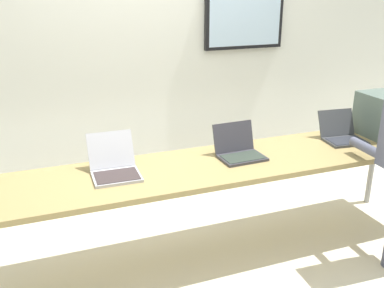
# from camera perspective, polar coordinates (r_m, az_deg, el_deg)

# --- Properties ---
(ground) EXTENTS (8.00, 8.00, 0.04)m
(ground) POSITION_cam_1_polar(r_m,az_deg,el_deg) (3.59, 1.93, -14.03)
(ground) COLOR beige
(back_wall) EXTENTS (8.00, 0.11, 2.63)m
(back_wall) POSITION_cam_1_polar(r_m,az_deg,el_deg) (4.09, -3.81, 10.69)
(back_wall) COLOR silver
(back_wall) RESTS_ON ground
(workbench) EXTENTS (3.72, 0.70, 0.75)m
(workbench) POSITION_cam_1_polar(r_m,az_deg,el_deg) (3.23, 2.08, -3.30)
(workbench) COLOR #947F4D
(workbench) RESTS_ON ground
(equipment_box) EXTENTS (0.36, 0.39, 0.36)m
(equipment_box) POSITION_cam_1_polar(r_m,az_deg,el_deg) (4.09, 23.35, 3.45)
(equipment_box) COLOR #50625B
(equipment_box) RESTS_ON workbench
(laptop_station_1) EXTENTS (0.33, 0.39, 0.25)m
(laptop_station_1) POSITION_cam_1_polar(r_m,az_deg,el_deg) (3.08, -9.88, -2.78)
(laptop_station_1) COLOR #AEAEB9
(laptop_station_1) RESTS_ON workbench
(laptop_station_2) EXTENTS (0.34, 0.31, 0.24)m
(laptop_station_2) POSITION_cam_1_polar(r_m,az_deg,el_deg) (3.35, 5.99, -0.71)
(laptop_station_2) COLOR #34333B
(laptop_station_2) RESTS_ON workbench
(laptop_station_3) EXTENTS (0.34, 0.35, 0.23)m
(laptop_station_3) POSITION_cam_1_polar(r_m,az_deg,el_deg) (3.87, 18.57, 1.22)
(laptop_station_3) COLOR #393B3F
(laptop_station_3) RESTS_ON workbench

